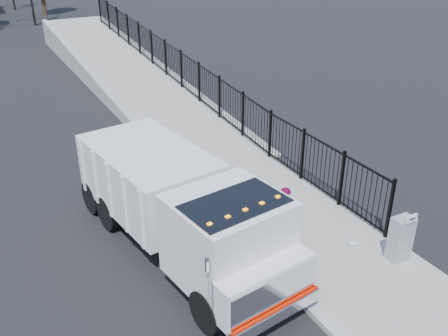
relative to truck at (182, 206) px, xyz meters
name	(u,v)px	position (x,y,z in m)	size (l,w,h in m)	color
ground	(240,239)	(1.68, -0.15, -1.50)	(120.00, 120.00, 0.00)	black
sidewalk	(340,255)	(3.60, -2.15, -1.44)	(3.55, 12.00, 0.12)	#9E998E
curb	(280,276)	(1.68, -2.15, -1.42)	(0.30, 12.00, 0.16)	#ADAAA3
ramp	(129,82)	(3.80, 15.85, -1.50)	(3.95, 24.00, 1.70)	#9E998E
iron_fence	(182,81)	(5.23, 11.85, -0.60)	(0.10, 28.00, 1.80)	black
truck	(182,206)	(0.00, 0.00, 0.00)	(3.54, 8.04, 2.66)	black
worker	(284,215)	(2.56, -0.97, -0.52)	(0.63, 0.41, 1.72)	#56032A
utility_cabinet	(400,239)	(4.78, -3.03, -0.75)	(0.55, 0.40, 1.25)	gray
arrow_sign	(412,219)	(4.78, -3.25, -0.02)	(0.35, 0.04, 0.22)	white
debris	(352,242)	(4.19, -1.96, -1.34)	(0.32, 0.32, 0.08)	silver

